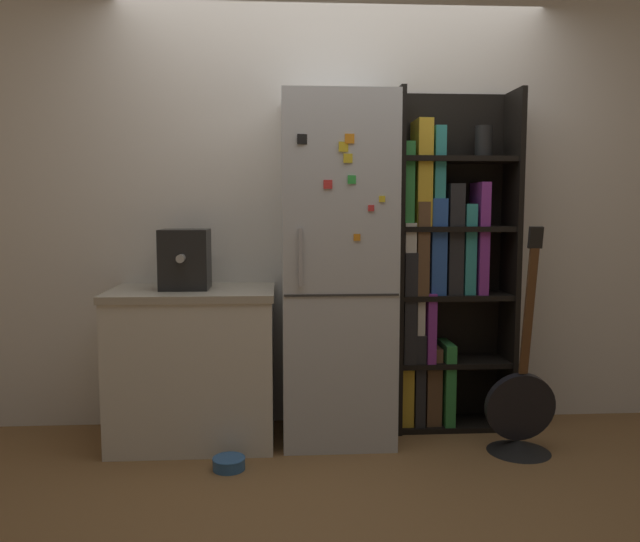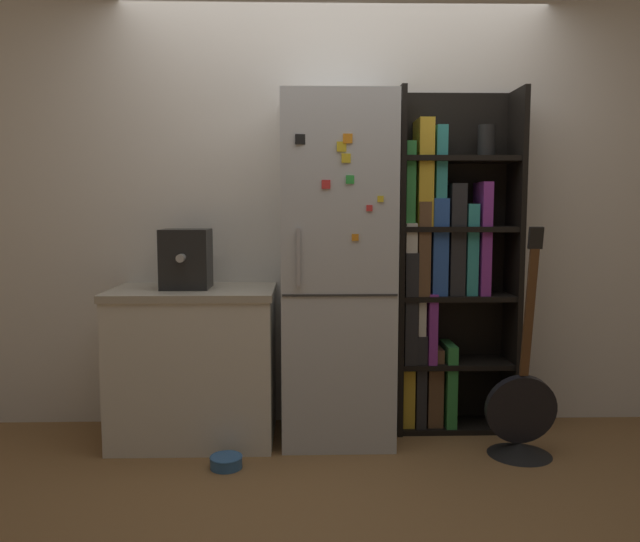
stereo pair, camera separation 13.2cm
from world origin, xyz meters
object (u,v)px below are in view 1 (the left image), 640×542
Objects in this scene: bookshelf at (440,272)px; espresso_machine at (185,259)px; refrigerator at (337,270)px; pet_bowl at (229,463)px; guitar at (520,421)px.

espresso_machine is (-1.47, -0.15, 0.10)m from bookshelf.
refrigerator reaches higher than pet_bowl.
refrigerator is at bearing -166.79° from bookshelf.
espresso_machine reaches higher than pet_bowl.
espresso_machine is (-0.84, 0.00, 0.07)m from refrigerator.
refrigerator reaches higher than guitar.
bookshelf is at bearing 5.65° from espresso_machine.
espresso_machine is at bearing 121.24° from pet_bowl.
bookshelf reaches higher than espresso_machine.
pet_bowl is at bearing -58.76° from espresso_machine.
refrigerator is 0.97× the size of bookshelf.
guitar is 7.33× the size of pet_bowl.
pet_bowl is at bearing -154.60° from bookshelf.
refrigerator is 0.85m from espresso_machine.
pet_bowl is (0.26, -0.43, -0.99)m from espresso_machine.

